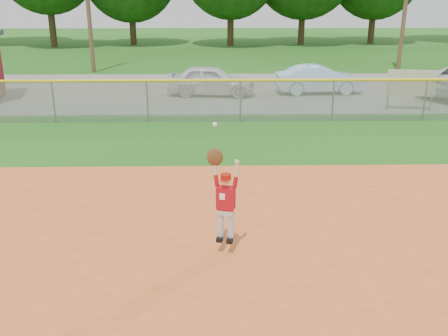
# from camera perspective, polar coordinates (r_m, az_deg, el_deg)

# --- Properties ---
(ground) EXTENTS (120.00, 120.00, 0.00)m
(ground) POSITION_cam_1_polar(r_m,az_deg,el_deg) (8.88, 5.25, -10.64)
(ground) COLOR #1D5713
(ground) RESTS_ON ground
(parking_strip) EXTENTS (44.00, 10.00, 0.03)m
(parking_strip) POSITION_cam_1_polar(r_m,az_deg,el_deg) (24.06, 1.13, 8.85)
(parking_strip) COLOR slate
(parking_strip) RESTS_ON ground
(car_white_a) EXTENTS (4.04, 1.95, 1.33)m
(car_white_a) POSITION_cam_1_polar(r_m,az_deg,el_deg) (22.76, -1.47, 9.98)
(car_white_a) COLOR silver
(car_white_a) RESTS_ON parking_strip
(car_blue) EXTENTS (3.97, 1.65, 1.28)m
(car_blue) POSITION_cam_1_polar(r_m,az_deg,el_deg) (23.62, 10.80, 9.93)
(car_blue) COLOR #99C7E4
(car_blue) RESTS_ON parking_strip
(sponsor_sign) EXTENTS (1.80, 0.40, 1.62)m
(sponsor_sign) POSITION_cam_1_polar(r_m,az_deg,el_deg) (20.96, 20.61, 8.97)
(sponsor_sign) COLOR gray
(sponsor_sign) RESTS_ON ground
(outfield_fence) EXTENTS (40.06, 0.10, 1.55)m
(outfield_fence) POSITION_cam_1_polar(r_m,az_deg,el_deg) (18.01, 1.91, 8.05)
(outfield_fence) COLOR gray
(outfield_fence) RESTS_ON ground
(ballplayer) EXTENTS (0.56, 0.32, 2.15)m
(ballplayer) POSITION_cam_1_polar(r_m,az_deg,el_deg) (8.64, 0.02, -3.25)
(ballplayer) COLOR silver
(ballplayer) RESTS_ON ground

